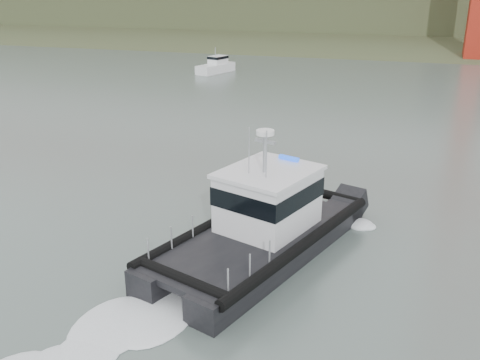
# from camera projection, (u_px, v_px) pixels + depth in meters

# --- Properties ---
(ground) EXTENTS (400.00, 400.00, 0.00)m
(ground) POSITION_uv_depth(u_px,v_px,m) (153.00, 286.00, 21.97)
(ground) COLOR #54635D
(ground) RESTS_ON ground
(headlands) EXTENTS (500.00, 105.36, 27.12)m
(headlands) POSITION_uv_depth(u_px,v_px,m) (381.00, 2.00, 131.50)
(headlands) COLOR #414F2D
(headlands) RESTS_ON ground
(patrol_boat) EXTENTS (8.22, 13.15, 6.00)m
(patrol_boat) POSITION_uv_depth(u_px,v_px,m) (263.00, 222.00, 24.27)
(patrol_boat) COLOR black
(patrol_boat) RESTS_ON ground
(motorboat) EXTENTS (3.94, 6.66, 3.47)m
(motorboat) POSITION_uv_depth(u_px,v_px,m) (216.00, 66.00, 73.19)
(motorboat) COLOR white
(motorboat) RESTS_ON ground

